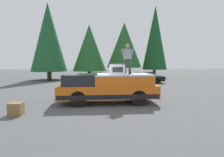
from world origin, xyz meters
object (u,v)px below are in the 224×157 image
(parked_car_black, at_px, (144,78))
(person_on_truck_bed, at_px, (127,58))
(pickup_truck, at_px, (108,88))
(parked_car_grey, at_px, (99,78))
(compressor_unit, at_px, (117,69))
(wooden_crate, at_px, (16,109))

(parked_car_black, bearing_deg, person_on_truck_bed, 160.07)
(pickup_truck, bearing_deg, parked_car_black, -25.50)
(pickup_truck, height_order, person_on_truck_bed, person_on_truck_bed)
(parked_car_black, relative_size, parked_car_grey, 1.00)
(person_on_truck_bed, bearing_deg, pickup_truck, 90.90)
(compressor_unit, xyz_separation_m, person_on_truck_bed, (0.01, -0.59, 0.62))
(compressor_unit, xyz_separation_m, parked_car_black, (9.74, -4.12, -1.35))
(compressor_unit, relative_size, person_on_truck_bed, 0.50)
(pickup_truck, height_order, parked_car_grey, pickup_truck)
(parked_car_black, height_order, wooden_crate, parked_car_black)
(compressor_unit, distance_m, parked_car_black, 10.66)
(person_on_truck_bed, height_order, parked_car_black, person_on_truck_bed)
(pickup_truck, relative_size, compressor_unit, 6.60)
(parked_car_black, bearing_deg, compressor_unit, 157.07)
(parked_car_black, xyz_separation_m, wooden_crate, (-11.94, 8.87, -0.30))
(parked_car_black, bearing_deg, parked_car_grey, 92.66)
(pickup_truck, relative_size, parked_car_grey, 1.35)
(parked_car_black, distance_m, wooden_crate, 14.87)
(pickup_truck, distance_m, person_on_truck_bed, 2.02)
(parked_car_grey, distance_m, wooden_crate, 12.36)
(wooden_crate, bearing_deg, pickup_truck, -62.58)
(person_on_truck_bed, bearing_deg, wooden_crate, 112.45)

